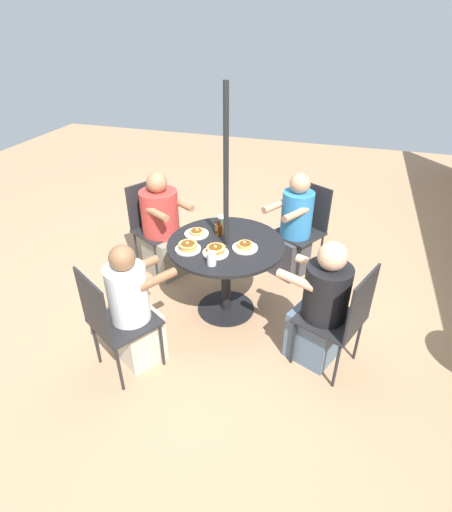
% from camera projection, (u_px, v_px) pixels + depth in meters
% --- Properties ---
extents(ground_plane, '(12.00, 12.00, 0.00)m').
position_uv_depth(ground_plane, '(226.00, 308.00, 3.93)').
color(ground_plane, tan).
extents(patio_table, '(1.05, 1.05, 0.75)m').
position_uv_depth(patio_table, '(226.00, 257.00, 3.61)').
color(patio_table, black).
rests_on(patio_table, ground).
extents(umbrella_pole, '(0.05, 0.05, 2.09)m').
position_uv_depth(umbrella_pole, '(226.00, 213.00, 3.38)').
color(umbrella_pole, black).
rests_on(umbrella_pole, ground).
extents(patio_chair_north, '(0.61, 0.61, 0.95)m').
position_uv_depth(patio_chair_north, '(112.00, 318.00, 2.99)').
color(patio_chair_north, '#232326').
rests_on(patio_chair_north, ground).
extents(diner_north, '(0.56, 0.50, 1.10)m').
position_uv_depth(diner_north, '(134.00, 311.00, 3.11)').
color(diner_north, beige).
rests_on(diner_north, ground).
extents(patio_chair_east, '(0.59, 0.59, 0.95)m').
position_uv_depth(patio_chair_east, '(343.00, 315.00, 3.02)').
color(patio_chair_east, '#232326').
rests_on(patio_chair_east, ground).
extents(diner_east, '(0.50, 0.58, 1.11)m').
position_uv_depth(diner_east, '(320.00, 309.00, 3.13)').
color(diner_east, slate).
rests_on(diner_east, ground).
extents(patio_chair_south, '(0.61, 0.61, 0.95)m').
position_uv_depth(patio_chair_south, '(305.00, 224.00, 4.31)').
color(patio_chair_south, '#232326').
rests_on(patio_chair_south, ground).
extents(diner_south, '(0.59, 0.53, 1.14)m').
position_uv_depth(diner_south, '(294.00, 230.00, 4.21)').
color(diner_south, '#3D3D42').
rests_on(diner_south, ground).
extents(patio_chair_west, '(0.61, 0.61, 0.95)m').
position_uv_depth(patio_chair_west, '(153.00, 221.00, 4.35)').
color(patio_chair_west, '#232326').
rests_on(patio_chair_west, ground).
extents(diner_west, '(0.57, 0.62, 1.14)m').
position_uv_depth(diner_west, '(163.00, 230.00, 4.25)').
color(diner_west, gray).
rests_on(diner_west, ground).
extents(pancake_plate_a, '(0.22, 0.22, 0.05)m').
position_uv_depth(pancake_plate_a, '(197.00, 233.00, 3.66)').
color(pancake_plate_a, silver).
rests_on(pancake_plate_a, patio_table).
extents(pancake_plate_b, '(0.22, 0.22, 0.08)m').
position_uv_depth(pancake_plate_b, '(216.00, 251.00, 3.37)').
color(pancake_plate_b, silver).
rests_on(pancake_plate_b, patio_table).
extents(pancake_plate_c, '(0.22, 0.22, 0.07)m').
position_uv_depth(pancake_plate_c, '(188.00, 247.00, 3.42)').
color(pancake_plate_c, silver).
rests_on(pancake_plate_c, patio_table).
extents(pancake_plate_d, '(0.22, 0.22, 0.06)m').
position_uv_depth(pancake_plate_d, '(245.00, 246.00, 3.45)').
color(pancake_plate_d, silver).
rests_on(pancake_plate_d, patio_table).
extents(syrup_bottle, '(0.10, 0.07, 0.15)m').
position_uv_depth(syrup_bottle, '(219.00, 229.00, 3.64)').
color(syrup_bottle, '#602D0F').
rests_on(syrup_bottle, patio_table).
extents(coffee_cup, '(0.08, 0.08, 0.10)m').
position_uv_depth(coffee_cup, '(222.00, 221.00, 3.78)').
color(coffee_cup, '#33513D').
rests_on(coffee_cup, patio_table).
extents(drinking_glass_a, '(0.08, 0.08, 0.11)m').
position_uv_depth(drinking_glass_a, '(212.00, 259.00, 3.21)').
color(drinking_glass_a, silver).
rests_on(drinking_glass_a, patio_table).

